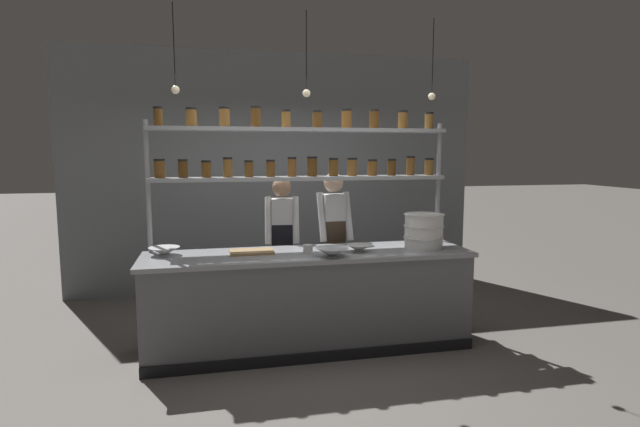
{
  "coord_description": "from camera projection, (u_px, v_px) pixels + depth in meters",
  "views": [
    {
      "loc": [
        -0.89,
        -4.47,
        1.85
      ],
      "look_at": [
        0.15,
        0.2,
        1.26
      ],
      "focal_mm": 28.0,
      "sensor_mm": 36.0,
      "label": 1
    }
  ],
  "objects": [
    {
      "name": "container_stack",
      "position": [
        424.0,
        231.0,
        4.81
      ],
      "size": [
        0.39,
        0.39,
        0.34
      ],
      "color": "white",
      "rests_on": "prep_counter"
    },
    {
      "name": "prep_bowl_center_front",
      "position": [
        359.0,
        248.0,
        4.66
      ],
      "size": [
        0.24,
        0.24,
        0.07
      ],
      "color": "silver",
      "rests_on": "prep_counter"
    },
    {
      "name": "chef_center",
      "position": [
        333.0,
        238.0,
        5.32
      ],
      "size": [
        0.36,
        0.29,
        1.63
      ],
      "rotation": [
        0.0,
        0.0,
        0.03
      ],
      "color": "black",
      "rests_on": "ground_plane"
    },
    {
      "name": "serving_cup_front",
      "position": [
        308.0,
        249.0,
        4.56
      ],
      "size": [
        0.09,
        0.09,
        0.08
      ],
      "color": "silver",
      "rests_on": "prep_counter"
    },
    {
      "name": "back_wall",
      "position": [
        277.0,
        173.0,
        6.67
      ],
      "size": [
        5.44,
        0.12,
        3.13
      ],
      "primitive_type": "cube",
      "color": "gray",
      "rests_on": "ground_plane"
    },
    {
      "name": "prep_bowl_center_back",
      "position": [
        164.0,
        251.0,
        4.5
      ],
      "size": [
        0.28,
        0.28,
        0.08
      ],
      "color": "white",
      "rests_on": "prep_counter"
    },
    {
      "name": "chef_left",
      "position": [
        282.0,
        241.0,
        5.32
      ],
      "size": [
        0.39,
        0.3,
        1.58
      ],
      "rotation": [
        0.0,
        0.0,
        -0.13
      ],
      "color": "black",
      "rests_on": "ground_plane"
    },
    {
      "name": "spice_shelf_unit",
      "position": [
        302.0,
        158.0,
        4.85
      ],
      "size": [
        2.93,
        0.28,
        2.28
      ],
      "color": "#999BA0",
      "rests_on": "ground_plane"
    },
    {
      "name": "cutting_board",
      "position": [
        252.0,
        252.0,
        4.6
      ],
      "size": [
        0.4,
        0.26,
        0.02
      ],
      "color": "#A88456",
      "rests_on": "prep_counter"
    },
    {
      "name": "pendant_light_row",
      "position": [
        309.0,
        89.0,
        4.46
      ],
      "size": [
        2.41,
        0.07,
        0.75
      ],
      "color": "black"
    },
    {
      "name": "prep_bowl_near_left",
      "position": [
        332.0,
        252.0,
        4.43
      ],
      "size": [
        0.3,
        0.3,
        0.08
      ],
      "color": "#B2B7BC",
      "rests_on": "prep_counter"
    },
    {
      "name": "prep_counter",
      "position": [
        309.0,
        300.0,
        4.69
      ],
      "size": [
        3.04,
        0.76,
        0.92
      ],
      "color": "slate",
      "rests_on": "ground_plane"
    },
    {
      "name": "ground_plane",
      "position": [
        309.0,
        347.0,
        4.75
      ],
      "size": [
        40.0,
        40.0,
        0.0
      ],
      "primitive_type": "plane",
      "color": "slate"
    }
  ]
}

